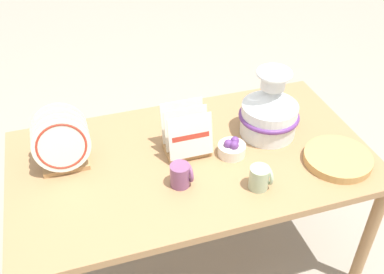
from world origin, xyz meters
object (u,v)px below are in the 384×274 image
(mug_plum_glaze, at_px, (181,175))
(fruit_bowl, at_px, (232,148))
(ceramic_vase, at_px, (270,109))
(wicker_charger_stack, at_px, (338,159))
(dish_rack_square_plates, at_px, (186,137))
(mug_sage_glaze, at_px, (260,178))
(dish_rack_round_plates, at_px, (62,145))

(mug_plum_glaze, relative_size, fruit_bowl, 0.82)
(ceramic_vase, distance_m, wicker_charger_stack, 0.36)
(dish_rack_square_plates, xyz_separation_m, mug_sage_glaze, (0.21, -0.31, -0.02))
(mug_sage_glaze, distance_m, fruit_bowl, 0.23)
(ceramic_vase, bearing_deg, wicker_charger_stack, -54.90)
(ceramic_vase, distance_m, mug_sage_glaze, 0.38)
(ceramic_vase, height_order, dish_rack_round_plates, ceramic_vase)
(wicker_charger_stack, bearing_deg, mug_plum_glaze, 174.06)
(dish_rack_round_plates, relative_size, dish_rack_square_plates, 1.20)
(dish_rack_round_plates, xyz_separation_m, mug_sage_glaze, (0.73, -0.37, -0.06))
(dish_rack_square_plates, distance_m, mug_sage_glaze, 0.38)
(dish_rack_round_plates, xyz_separation_m, wicker_charger_stack, (1.12, -0.33, -0.09))
(wicker_charger_stack, distance_m, mug_plum_glaze, 0.68)
(ceramic_vase, relative_size, dish_rack_square_plates, 1.53)
(dish_rack_round_plates, height_order, dish_rack_square_plates, dish_rack_round_plates)
(fruit_bowl, bearing_deg, wicker_charger_stack, -24.05)
(wicker_charger_stack, height_order, mug_plum_glaze, mug_plum_glaze)
(dish_rack_square_plates, height_order, wicker_charger_stack, dish_rack_square_plates)
(ceramic_vase, height_order, wicker_charger_stack, ceramic_vase)
(fruit_bowl, bearing_deg, mug_plum_glaze, -156.53)
(mug_sage_glaze, bearing_deg, dish_rack_square_plates, 124.14)
(dish_rack_square_plates, xyz_separation_m, mug_plum_glaze, (-0.08, -0.20, -0.02))
(mug_sage_glaze, bearing_deg, wicker_charger_stack, 5.87)
(dish_rack_round_plates, bearing_deg, mug_plum_glaze, -30.92)
(fruit_bowl, bearing_deg, ceramic_vase, 24.24)
(dish_rack_round_plates, relative_size, fruit_bowl, 2.12)
(dish_rack_square_plates, height_order, mug_sage_glaze, dish_rack_square_plates)
(ceramic_vase, bearing_deg, mug_sage_glaze, -119.97)
(wicker_charger_stack, distance_m, fruit_bowl, 0.46)
(mug_plum_glaze, bearing_deg, dish_rack_square_plates, 67.32)
(dish_rack_round_plates, height_order, wicker_charger_stack, dish_rack_round_plates)
(ceramic_vase, xyz_separation_m, wicker_charger_stack, (0.20, -0.28, -0.11))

